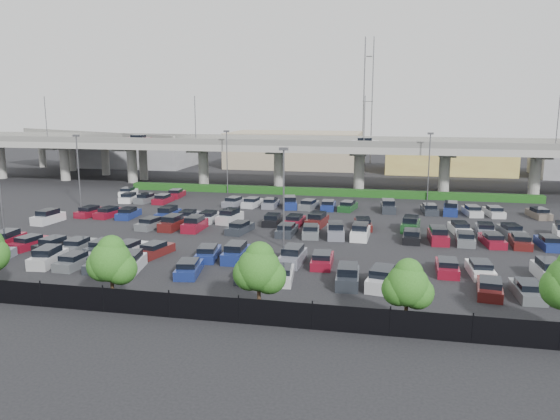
% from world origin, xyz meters
% --- Properties ---
extents(ground, '(280.00, 280.00, 0.00)m').
position_xyz_m(ground, '(0.00, 0.00, 0.00)').
color(ground, black).
extents(overpass, '(150.00, 13.00, 15.80)m').
position_xyz_m(overpass, '(-0.22, 31.99, 6.97)').
color(overpass, '#979890').
rests_on(overpass, ground).
extents(on_ramp, '(50.93, 30.13, 8.80)m').
position_xyz_m(on_ramp, '(-52.10, 43.05, 6.86)').
color(on_ramp, '#979890').
rests_on(on_ramp, ground).
extents(hedge, '(66.00, 1.60, 1.10)m').
position_xyz_m(hedge, '(0.00, 25.00, 0.55)').
color(hedge, '#113B11').
rests_on(hedge, ground).
extents(fence, '(70.00, 0.10, 2.00)m').
position_xyz_m(fence, '(-0.05, -28.00, 0.90)').
color(fence, black).
rests_on(fence, ground).
extents(tree_row, '(65.07, 3.66, 5.94)m').
position_xyz_m(tree_row, '(0.70, -26.53, 3.52)').
color(tree_row, '#332316').
rests_on(tree_row, ground).
extents(parked_cars, '(62.99, 41.63, 1.67)m').
position_xyz_m(parked_cars, '(-0.46, -3.66, 0.61)').
color(parked_cars, silver).
rests_on(parked_cars, ground).
extents(light_poles, '(66.90, 48.38, 10.30)m').
position_xyz_m(light_poles, '(-4.13, 2.00, 6.24)').
color(light_poles, '#515257').
rests_on(light_poles, ground).
extents(distant_buildings, '(138.00, 24.00, 9.00)m').
position_xyz_m(distant_buildings, '(12.38, 61.81, 3.74)').
color(distant_buildings, slate).
rests_on(distant_buildings, ground).
extents(comm_tower, '(2.40, 2.40, 30.00)m').
position_xyz_m(comm_tower, '(4.00, 74.00, 15.61)').
color(comm_tower, '#515257').
rests_on(comm_tower, ground).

